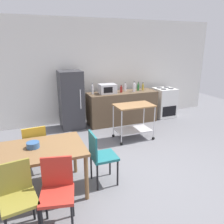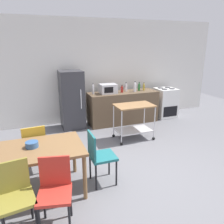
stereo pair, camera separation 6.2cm
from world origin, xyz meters
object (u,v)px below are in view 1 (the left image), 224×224
at_px(stove_oven, 164,102).
at_px(bottle_sparkling_water, 134,87).
at_px(chair_red, 57,189).
at_px(bottle_hot_sauce, 143,87).
at_px(chair_olive, 17,195).
at_px(bottle_vinegar, 92,90).
at_px(microwave, 107,89).
at_px(bottle_soy_sauce, 138,87).
at_px(chair_teal, 100,154).
at_px(refrigerator, 71,100).
at_px(dining_table, 33,154).
at_px(kitchen_cart, 134,116).
at_px(fruit_bowl, 33,145).
at_px(bottle_olive_oil, 125,88).
at_px(bottle_sesame_oil, 121,89).
at_px(chair_mustard, 35,146).

relative_size(stove_oven, bottle_sparkling_water, 3.08).
bearing_deg(chair_red, bottle_hot_sauce, 60.54).
distance_m(chair_olive, stove_oven, 5.32).
xyz_separation_m(bottle_vinegar, microwave, (0.41, -0.06, 0.00)).
bearing_deg(chair_red, bottle_soy_sauce, 62.09).
distance_m(chair_teal, refrigerator, 2.75).
distance_m(stove_oven, bottle_hot_sauce, 0.94).
distance_m(chair_teal, bottle_hot_sauce, 3.50).
distance_m(bottle_sparkling_water, bottle_soy_sauce, 0.21).
xyz_separation_m(chair_red, chair_teal, (0.76, 0.65, 0.00)).
bearing_deg(dining_table, kitchen_cart, 30.18).
xyz_separation_m(bottle_sparkling_water, fruit_bowl, (-2.88, -2.43, -0.23)).
bearing_deg(kitchen_cart, fruit_bowl, -150.65).
height_order(microwave, bottle_olive_oil, microwave).
height_order(chair_red, stove_oven, stove_oven).
bearing_deg(refrigerator, kitchen_cart, -46.87).
bearing_deg(microwave, bottle_sesame_oil, -1.49).
xyz_separation_m(refrigerator, kitchen_cart, (1.22, -1.30, -0.20)).
height_order(chair_mustard, stove_oven, stove_oven).
bearing_deg(bottle_sparkling_water, fruit_bowl, -139.84).
distance_m(chair_mustard, kitchen_cart, 2.39).
xyz_separation_m(kitchen_cart, bottle_hot_sauce, (0.91, 1.22, 0.42)).
bearing_deg(dining_table, chair_olive, -107.65).
bearing_deg(chair_olive, chair_mustard, 69.81).
bearing_deg(dining_table, bottle_olive_oil, 44.50).
distance_m(refrigerator, bottle_sparkling_water, 1.81).
xyz_separation_m(dining_table, kitchen_cart, (2.32, 1.35, -0.10)).
distance_m(chair_olive, bottle_soy_sauce, 4.66).
xyz_separation_m(refrigerator, bottle_sesame_oil, (1.40, -0.13, 0.21)).
relative_size(chair_teal, kitchen_cart, 0.98).
distance_m(dining_table, chair_olive, 0.72).
relative_size(refrigerator, kitchen_cart, 1.70).
distance_m(dining_table, refrigerator, 2.87).
height_order(chair_mustard, bottle_sparkling_water, bottle_sparkling_water).
bearing_deg(bottle_sesame_oil, bottle_soy_sauce, 6.24).
bearing_deg(bottle_olive_oil, bottle_vinegar, -177.02).
bearing_deg(refrigerator, bottle_soy_sauce, -1.83).
bearing_deg(refrigerator, microwave, -6.59).
bearing_deg(fruit_bowl, bottle_olive_oil, 44.10).
bearing_deg(bottle_sparkling_water, kitchen_cart, -116.86).
xyz_separation_m(refrigerator, bottle_sparkling_water, (1.79, -0.17, 0.25)).
distance_m(chair_red, bottle_hot_sauce, 4.49).
distance_m(bottle_sesame_oil, bottle_sparkling_water, 0.39).
xyz_separation_m(chair_olive, bottle_sesame_oil, (2.72, 3.19, 0.47)).
bearing_deg(bottle_vinegar, chair_teal, -104.39).
xyz_separation_m(dining_table, stove_oven, (4.01, 2.57, -0.22)).
bearing_deg(chair_red, bottle_sesame_oil, 67.77).
bearing_deg(chair_olive, refrigerator, 59.31).
bearing_deg(microwave, bottle_soy_sauce, 3.01).
bearing_deg(bottle_sparkling_water, bottle_sesame_oil, 174.02).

